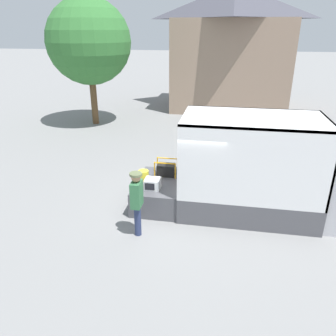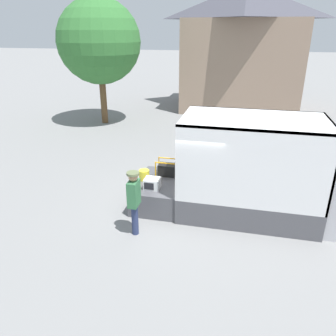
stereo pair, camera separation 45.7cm
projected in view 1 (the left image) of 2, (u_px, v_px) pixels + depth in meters
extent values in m
plane|color=gray|center=(182.00, 204.00, 10.30)|extent=(160.00, 160.00, 0.00)
cube|color=#4C4C51|center=(246.00, 199.00, 9.84)|extent=(3.90, 2.27, 0.75)
cube|color=white|center=(249.00, 142.00, 10.28)|extent=(3.90, 0.06, 2.15)
cube|color=white|center=(253.00, 169.00, 8.28)|extent=(3.90, 0.06, 2.15)
cube|color=white|center=(323.00, 158.00, 8.97)|extent=(0.06, 2.27, 2.15)
cube|color=white|center=(255.00, 118.00, 8.87)|extent=(3.90, 2.27, 0.06)
cylinder|color=silver|center=(230.00, 170.00, 10.46)|extent=(0.30, 0.30, 0.38)
cube|color=olive|center=(293.00, 193.00, 9.13)|extent=(0.44, 0.32, 0.25)
cube|color=#4C4C51|center=(160.00, 192.00, 10.27)|extent=(1.41, 2.15, 0.75)
cube|color=white|center=(153.00, 184.00, 9.60)|extent=(0.45, 0.41, 0.31)
cube|color=black|center=(150.00, 187.00, 9.42)|extent=(0.29, 0.01, 0.21)
cube|color=black|center=(166.00, 170.00, 10.47)|extent=(0.56, 0.37, 0.37)
cylinder|color=slate|center=(173.00, 170.00, 10.43)|extent=(0.21, 0.21, 0.21)
cylinder|color=orange|center=(155.00, 170.00, 10.30)|extent=(0.04, 0.04, 0.52)
cylinder|color=orange|center=(175.00, 171.00, 10.20)|extent=(0.04, 0.04, 0.52)
cylinder|color=orange|center=(157.00, 165.00, 10.69)|extent=(0.04, 0.04, 0.52)
cylinder|color=orange|center=(177.00, 166.00, 10.59)|extent=(0.04, 0.04, 0.52)
cylinder|color=orange|center=(165.00, 163.00, 10.16)|extent=(0.66, 0.04, 0.04)
cylinder|color=orange|center=(167.00, 158.00, 10.55)|extent=(0.66, 0.04, 0.04)
cylinder|color=yellow|center=(144.00, 175.00, 10.13)|extent=(0.32, 0.32, 0.32)
cylinder|color=navy|center=(138.00, 220.00, 8.62)|extent=(0.18, 0.18, 0.87)
cube|color=#336B42|center=(137.00, 194.00, 8.32)|extent=(0.24, 0.44, 0.69)
sphere|color=tan|center=(136.00, 178.00, 8.13)|extent=(0.24, 0.24, 0.24)
cylinder|color=#606B47|center=(136.00, 174.00, 8.10)|extent=(0.32, 0.32, 0.06)
cube|color=gray|center=(230.00, 65.00, 22.30)|extent=(7.36, 6.11, 5.71)
pyramid|color=#42424C|center=(234.00, 1.00, 20.79)|extent=(7.73, 6.42, 2.00)
cylinder|color=brown|center=(94.00, 102.00, 18.68)|extent=(0.36, 0.36, 2.44)
sphere|color=#337033|center=(89.00, 42.00, 17.42)|extent=(4.49, 4.49, 4.49)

